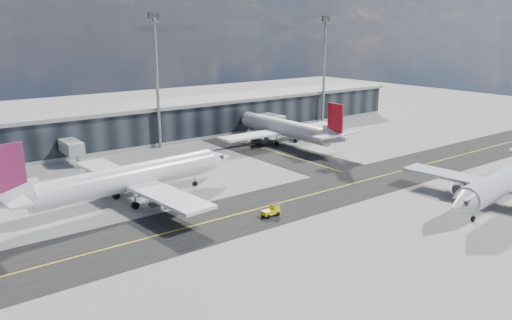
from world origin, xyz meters
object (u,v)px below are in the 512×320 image
(airliner_redtail, at_px, (286,128))
(airliner_near, at_px, (509,179))
(baggage_tug, at_px, (272,210))
(airliner_af, at_px, (126,179))
(service_van, at_px, (210,156))

(airliner_redtail, height_order, airliner_near, airliner_redtail)
(airliner_near, height_order, baggage_tug, airliner_near)
(airliner_af, distance_m, airliner_near, 57.57)
(airliner_near, bearing_deg, service_van, 18.07)
(baggage_tug, relative_size, service_van, 0.50)
(airliner_redtail, distance_m, airliner_near, 50.46)
(airliner_redtail, relative_size, baggage_tug, 14.54)
(airliner_redtail, distance_m, service_van, 21.40)
(airliner_af, relative_size, airliner_near, 1.08)
(baggage_tug, bearing_deg, service_van, 163.16)
(airliner_af, xyz_separation_m, baggage_tug, (14.16, -17.20, -3.07))
(airliner_af, relative_size, baggage_tug, 15.40)
(airliner_near, bearing_deg, airliner_redtail, -5.06)
(airliner_redtail, relative_size, airliner_near, 1.01)
(airliner_redtail, xyz_separation_m, airliner_near, (1.32, -50.44, -0.07))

